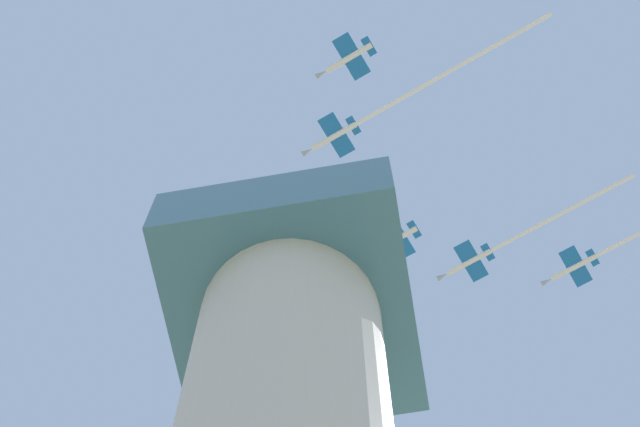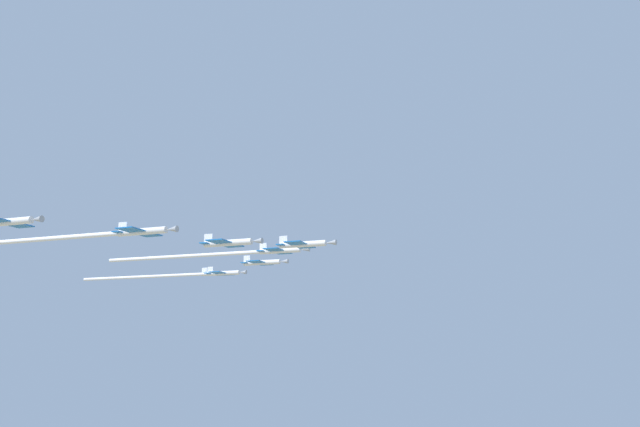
{
  "view_description": "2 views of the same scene",
  "coord_description": "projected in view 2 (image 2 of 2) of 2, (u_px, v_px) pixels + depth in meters",
  "views": [
    {
      "loc": [
        -91.75,
        -9.62,
        2.58
      ],
      "look_at": [
        -13.5,
        3.85,
        213.04
      ],
      "focal_mm": 60.92,
      "sensor_mm": 36.0,
      "label": 1
    },
    {
      "loc": [
        108.12,
        5.95,
        192.65
      ],
      "look_at": [
        -15.51,
        7.55,
        220.14
      ],
      "focal_mm": 32.92,
      "sensor_mm": 36.0,
      "label": 2
    }
  ],
  "objects": [
    {
      "name": "jet_port_inner",
      "position": [
        225.0,
        254.0,
        143.41
      ],
      "size": [
        22.53,
        53.22,
        2.69
      ],
      "rotation": [
        0.0,
        0.0,
        5.92
      ],
      "color": "white"
    },
    {
      "name": "jet_center_rear",
      "position": [
        179.0,
        275.0,
        176.24
      ],
      "size": [
        23.04,
        54.57,
        2.69
      ],
      "rotation": [
        0.0,
        0.0,
        5.92
      ],
      "color": "white"
    },
    {
      "name": "jet_lead",
      "position": [
        304.0,
        244.0,
        123.02
      ],
      "size": [
        9.87,
        12.83,
        2.69
      ],
      "rotation": [
        0.0,
        0.0,
        5.92
      ],
      "color": "white"
    },
    {
      "name": "jet_port_outer",
      "position": [
        263.0,
        262.0,
        153.45
      ],
      "size": [
        9.87,
        12.83,
        2.69
      ],
      "rotation": [
        0.0,
        0.0,
        5.92
      ],
      "color": "white"
    },
    {
      "name": "jet_starboard_trail",
      "position": [
        179.0,
        275.0,
        190.92
      ],
      "size": [
        21.84,
        51.41,
        2.69
      ],
      "rotation": [
        0.0,
        0.0,
        5.92
      ],
      "color": "white"
    },
    {
      "name": "jet_starboard_outer",
      "position": [
        97.0,
        235.0,
        110.43
      ],
      "size": [
        18.7,
        43.12,
        2.69
      ],
      "rotation": [
        0.0,
        0.0,
        5.92
      ],
      "color": "white"
    },
    {
      "name": "jet_starboard_inner",
      "position": [
        229.0,
        243.0,
        114.79
      ],
      "size": [
        9.87,
        12.83,
        2.69
      ],
      "rotation": [
        0.0,
        0.0,
        5.92
      ],
      "color": "white"
    }
  ]
}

